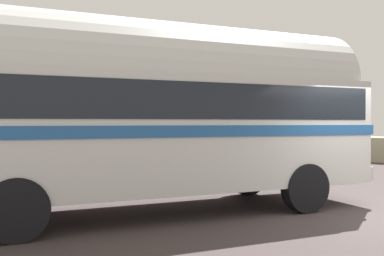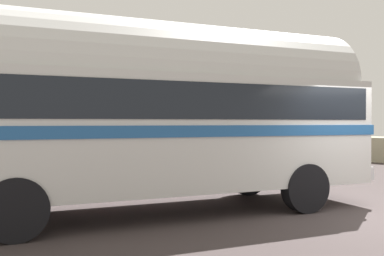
{
  "view_description": "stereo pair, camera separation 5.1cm",
  "coord_description": "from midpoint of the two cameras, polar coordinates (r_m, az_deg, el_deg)",
  "views": [
    {
      "loc": [
        2.71,
        -8.04,
        1.78
      ],
      "look_at": [
        -3.27,
        -1.8,
        1.66
      ],
      "focal_mm": 39.79,
      "sensor_mm": 36.0,
      "label": 1
    },
    {
      "loc": [
        2.75,
        -8.0,
        1.78
      ],
      "look_at": [
        -3.27,
        -1.8,
        1.66
      ],
      "focal_mm": 39.79,
      "sensor_mm": 36.0,
      "label": 2
    }
  ],
  "objects": [
    {
      "name": "vintage_coach",
      "position": [
        8.28,
        -4.45,
        2.64
      ],
      "size": [
        5.56,
        8.83,
        3.7
      ],
      "rotation": [
        0.0,
        0.0,
        -0.4
      ],
      "color": "black",
      "rests_on": "ground"
    },
    {
      "name": "second_coach",
      "position": [
        12.69,
        -18.21,
        1.96
      ],
      "size": [
        6.16,
        8.69,
        3.7
      ],
      "rotation": [
        0.0,
        0.0,
        -0.49
      ],
      "color": "black",
      "rests_on": "ground"
    }
  ]
}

